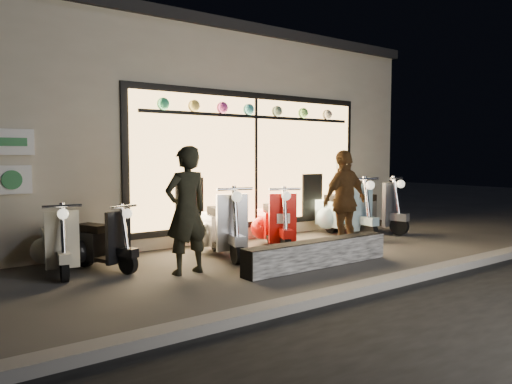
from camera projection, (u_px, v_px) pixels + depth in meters
ground at (287, 260)px, 7.91m from camera, size 40.00×40.00×0.00m
kerb at (389, 282)px, 6.31m from camera, size 40.00×0.25×0.12m
shop_building at (151, 136)px, 11.75m from camera, size 10.20×6.23×4.20m
graffiti_barrier at (318, 253)px, 7.40m from camera, size 2.61×0.28×0.40m
scooter_silver at (221, 228)px, 8.31m from camera, size 0.78×1.57×1.12m
scooter_red at (275, 223)px, 9.08m from camera, size 0.88×1.45×1.06m
scooter_black at (95, 243)px, 7.29m from camera, size 0.72×1.28×0.92m
scooter_cream at (59, 244)px, 7.13m from camera, size 0.58×1.37×0.97m
scooter_blue at (341, 212)px, 10.33m from camera, size 0.64×1.64×1.17m
scooter_grey at (363, 210)px, 10.79m from camera, size 0.78×1.61×1.15m
man at (186, 210)px, 6.93m from camera, size 0.68×0.47×1.79m
woman at (345, 201)px, 8.50m from camera, size 1.05×0.49×1.74m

